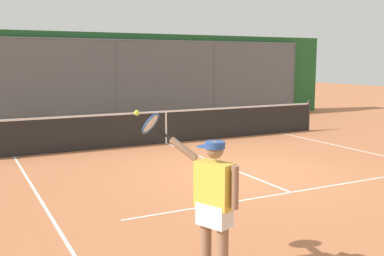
% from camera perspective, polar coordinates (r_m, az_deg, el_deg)
% --- Properties ---
extents(ground_plane, '(60.00, 60.00, 0.00)m').
position_cam_1_polar(ground_plane, '(10.04, 6.12, -5.55)').
color(ground_plane, '#B76B42').
extents(court_line_markings, '(8.45, 10.39, 0.01)m').
position_cam_1_polar(court_line_markings, '(8.51, 13.50, -8.28)').
color(court_line_markings, white).
rests_on(court_line_markings, ground).
extents(fence_backdrop, '(19.99, 1.37, 3.45)m').
position_cam_1_polar(fence_backdrop, '(18.21, -10.03, 6.08)').
color(fence_backdrop, '#565B60').
rests_on(fence_backdrop, ground).
extents(tennis_net, '(10.85, 0.09, 1.07)m').
position_cam_1_polar(tennis_net, '(13.42, -3.27, 0.19)').
color(tennis_net, '#2D2D2D').
rests_on(tennis_net, ground).
extents(tennis_player, '(0.83, 1.14, 1.84)m').
position_cam_1_polar(tennis_player, '(5.15, 2.59, -8.81)').
color(tennis_player, black).
rests_on(tennis_player, ground).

